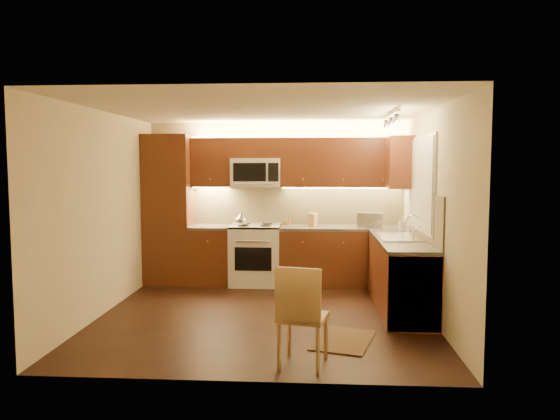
# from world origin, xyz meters

# --- Properties ---
(floor) EXTENTS (4.00, 4.00, 0.01)m
(floor) POSITION_xyz_m (0.00, 0.00, 0.00)
(floor) COLOR black
(floor) RESTS_ON ground
(ceiling) EXTENTS (4.00, 4.00, 0.01)m
(ceiling) POSITION_xyz_m (0.00, 0.00, 2.50)
(ceiling) COLOR beige
(ceiling) RESTS_ON ground
(wall_back) EXTENTS (4.00, 0.01, 2.50)m
(wall_back) POSITION_xyz_m (0.00, 2.00, 1.25)
(wall_back) COLOR beige
(wall_back) RESTS_ON ground
(wall_front) EXTENTS (4.00, 0.01, 2.50)m
(wall_front) POSITION_xyz_m (0.00, -2.00, 1.25)
(wall_front) COLOR beige
(wall_front) RESTS_ON ground
(wall_left) EXTENTS (0.01, 4.00, 2.50)m
(wall_left) POSITION_xyz_m (-2.00, 0.00, 1.25)
(wall_left) COLOR beige
(wall_left) RESTS_ON ground
(wall_right) EXTENTS (0.01, 4.00, 2.50)m
(wall_right) POSITION_xyz_m (2.00, 0.00, 1.25)
(wall_right) COLOR beige
(wall_right) RESTS_ON ground
(pantry) EXTENTS (0.70, 0.60, 2.30)m
(pantry) POSITION_xyz_m (-1.65, 1.70, 1.15)
(pantry) COLOR #4F2B11
(pantry) RESTS_ON floor
(base_cab_back_left) EXTENTS (0.62, 0.60, 0.86)m
(base_cab_back_left) POSITION_xyz_m (-0.99, 1.70, 0.43)
(base_cab_back_left) COLOR #4F2B11
(base_cab_back_left) RESTS_ON floor
(counter_back_left) EXTENTS (0.62, 0.60, 0.04)m
(counter_back_left) POSITION_xyz_m (-0.99, 1.70, 0.88)
(counter_back_left) COLOR #322F2D
(counter_back_left) RESTS_ON base_cab_back_left
(base_cab_back_right) EXTENTS (1.92, 0.60, 0.86)m
(base_cab_back_right) POSITION_xyz_m (1.04, 1.70, 0.43)
(base_cab_back_right) COLOR #4F2B11
(base_cab_back_right) RESTS_ON floor
(counter_back_right) EXTENTS (1.92, 0.60, 0.04)m
(counter_back_right) POSITION_xyz_m (1.04, 1.70, 0.88)
(counter_back_right) COLOR #322F2D
(counter_back_right) RESTS_ON base_cab_back_right
(base_cab_right) EXTENTS (0.60, 2.00, 0.86)m
(base_cab_right) POSITION_xyz_m (1.70, 0.40, 0.43)
(base_cab_right) COLOR #4F2B11
(base_cab_right) RESTS_ON floor
(counter_right) EXTENTS (0.60, 2.00, 0.04)m
(counter_right) POSITION_xyz_m (1.70, 0.40, 0.88)
(counter_right) COLOR #322F2D
(counter_right) RESTS_ON base_cab_right
(dishwasher) EXTENTS (0.58, 0.60, 0.84)m
(dishwasher) POSITION_xyz_m (1.70, -0.30, 0.43)
(dishwasher) COLOR silver
(dishwasher) RESTS_ON floor
(backsplash_back) EXTENTS (3.30, 0.02, 0.60)m
(backsplash_back) POSITION_xyz_m (0.35, 1.99, 1.20)
(backsplash_back) COLOR tan
(backsplash_back) RESTS_ON wall_back
(backsplash_right) EXTENTS (0.02, 2.00, 0.60)m
(backsplash_right) POSITION_xyz_m (1.99, 0.40, 1.20)
(backsplash_right) COLOR tan
(backsplash_right) RESTS_ON wall_right
(upper_cab_back_left) EXTENTS (0.62, 0.35, 0.75)m
(upper_cab_back_left) POSITION_xyz_m (-0.99, 1.82, 1.88)
(upper_cab_back_left) COLOR #4F2B11
(upper_cab_back_left) RESTS_ON wall_back
(upper_cab_back_right) EXTENTS (1.92, 0.35, 0.75)m
(upper_cab_back_right) POSITION_xyz_m (1.04, 1.82, 1.88)
(upper_cab_back_right) COLOR #4F2B11
(upper_cab_back_right) RESTS_ON wall_back
(upper_cab_bridge) EXTENTS (0.76, 0.35, 0.31)m
(upper_cab_bridge) POSITION_xyz_m (-0.30, 1.82, 2.09)
(upper_cab_bridge) COLOR #4F2B11
(upper_cab_bridge) RESTS_ON wall_back
(upper_cab_right_corner) EXTENTS (0.35, 0.50, 0.75)m
(upper_cab_right_corner) POSITION_xyz_m (1.82, 1.40, 1.88)
(upper_cab_right_corner) COLOR #4F2B11
(upper_cab_right_corner) RESTS_ON wall_right
(stove) EXTENTS (0.76, 0.65, 0.92)m
(stove) POSITION_xyz_m (-0.30, 1.68, 0.46)
(stove) COLOR silver
(stove) RESTS_ON floor
(microwave) EXTENTS (0.76, 0.38, 0.44)m
(microwave) POSITION_xyz_m (-0.30, 1.81, 1.72)
(microwave) COLOR silver
(microwave) RESTS_ON wall_back
(window_frame) EXTENTS (0.03, 1.44, 1.24)m
(window_frame) POSITION_xyz_m (1.99, 0.55, 1.60)
(window_frame) COLOR silver
(window_frame) RESTS_ON wall_right
(window_blinds) EXTENTS (0.02, 1.36, 1.16)m
(window_blinds) POSITION_xyz_m (1.97, 0.55, 1.60)
(window_blinds) COLOR silver
(window_blinds) RESTS_ON wall_right
(sink) EXTENTS (0.52, 0.86, 0.15)m
(sink) POSITION_xyz_m (1.70, 0.55, 0.98)
(sink) COLOR silver
(sink) RESTS_ON counter_right
(faucet) EXTENTS (0.20, 0.04, 0.30)m
(faucet) POSITION_xyz_m (1.88, 0.55, 1.05)
(faucet) COLOR silver
(faucet) RESTS_ON counter_right
(track_light_bar) EXTENTS (0.04, 1.20, 0.03)m
(track_light_bar) POSITION_xyz_m (1.55, 0.40, 2.46)
(track_light_bar) COLOR silver
(track_light_bar) RESTS_ON ceiling
(kettle) EXTENTS (0.22, 0.22, 0.21)m
(kettle) POSITION_xyz_m (-0.50, 1.51, 1.02)
(kettle) COLOR silver
(kettle) RESTS_ON stove
(toaster_oven) EXTENTS (0.40, 0.32, 0.22)m
(toaster_oven) POSITION_xyz_m (1.44, 1.70, 1.01)
(toaster_oven) COLOR silver
(toaster_oven) RESTS_ON counter_back_right
(knife_block) EXTENTS (0.14, 0.17, 0.20)m
(knife_block) POSITION_xyz_m (0.58, 1.74, 1.00)
(knife_block) COLOR #A6764B
(knife_block) RESTS_ON counter_back_right
(spice_jar_a) EXTENTS (0.06, 0.06, 0.11)m
(spice_jar_a) POSITION_xyz_m (0.52, 1.94, 0.95)
(spice_jar_a) COLOR silver
(spice_jar_a) RESTS_ON counter_back_right
(spice_jar_b) EXTENTS (0.06, 0.06, 0.09)m
(spice_jar_b) POSITION_xyz_m (0.16, 1.94, 0.95)
(spice_jar_b) COLOR olive
(spice_jar_b) RESTS_ON counter_back_right
(spice_jar_c) EXTENTS (0.06, 0.06, 0.10)m
(spice_jar_c) POSITION_xyz_m (0.54, 1.94, 0.95)
(spice_jar_c) COLOR silver
(spice_jar_c) RESTS_ON counter_back_right
(spice_jar_d) EXTENTS (0.04, 0.04, 0.08)m
(spice_jar_d) POSITION_xyz_m (0.20, 1.94, 0.94)
(spice_jar_d) COLOR #A45A31
(spice_jar_d) RESTS_ON counter_back_right
(soap_bottle) EXTENTS (0.11, 0.11, 0.20)m
(soap_bottle) POSITION_xyz_m (1.87, 1.34, 1.00)
(soap_bottle) COLOR silver
(soap_bottle) RESTS_ON counter_right
(rug) EXTENTS (0.75, 0.94, 0.01)m
(rug) POSITION_xyz_m (0.91, -0.90, 0.01)
(rug) COLOR black
(rug) RESTS_ON floor
(dining_chair) EXTENTS (0.50, 0.50, 0.94)m
(dining_chair) POSITION_xyz_m (0.50, -1.59, 0.47)
(dining_chair) COLOR #A6764B
(dining_chair) RESTS_ON floor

